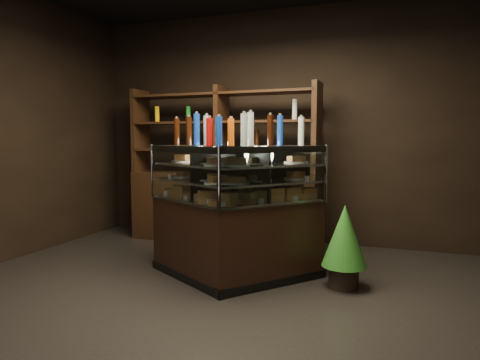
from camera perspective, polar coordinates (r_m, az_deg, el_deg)
name	(u,v)px	position (r m, az deg, el deg)	size (l,w,h in m)	color
ground	(192,307)	(3.59, -6.44, -16.51)	(5.00, 5.00, 0.00)	black
room_shell	(189,60)	(3.38, -6.81, 15.64)	(5.02, 5.02, 3.01)	black
display_case	(233,233)	(4.14, -0.94, -7.14)	(1.75, 1.29, 1.29)	black
food_display	(233,179)	(4.05, -0.97, 0.07)	(1.44, 0.94, 0.40)	#C38346
bottles_top	(233,131)	(4.04, -0.96, 6.61)	(1.27, 0.80, 0.30)	#D8590A
potted_conifer	(345,234)	(3.97, 13.77, -7.05)	(0.40, 0.40, 0.86)	black
back_shelving	(222,197)	(5.49, -2.44, -2.24)	(2.49, 0.48, 2.00)	black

